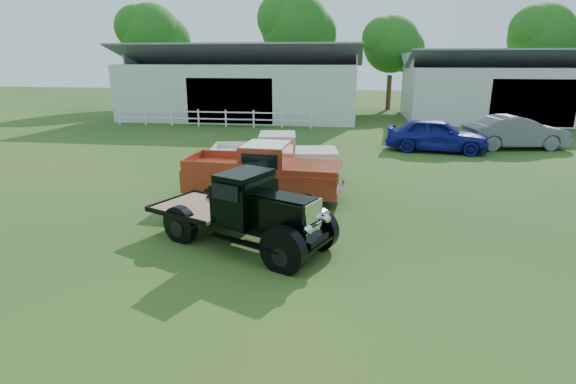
% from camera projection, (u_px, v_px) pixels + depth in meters
% --- Properties ---
extents(ground, '(120.00, 120.00, 0.00)m').
position_uv_depth(ground, '(274.00, 243.00, 11.73)').
color(ground, '#1E3D19').
extents(shed_left, '(18.80, 10.20, 5.60)m').
position_uv_depth(shed_left, '(245.00, 82.00, 36.56)').
color(shed_left, silver).
rests_on(shed_left, ground).
extents(shed_right, '(16.80, 9.20, 5.20)m').
position_uv_depth(shed_right, '(514.00, 86.00, 34.62)').
color(shed_right, silver).
rests_on(shed_right, ground).
extents(fence_rail, '(14.20, 0.16, 1.20)m').
position_uv_depth(fence_rail, '(212.00, 118.00, 31.64)').
color(fence_rail, white).
rests_on(fence_rail, ground).
extents(tree_a, '(6.30, 6.30, 10.50)m').
position_uv_depth(tree_a, '(152.00, 52.00, 44.04)').
color(tree_a, '#2A5918').
rests_on(tree_a, ground).
extents(tree_b, '(6.90, 6.90, 11.50)m').
position_uv_depth(tree_b, '(295.00, 46.00, 42.88)').
color(tree_b, '#2A5918').
rests_on(tree_b, ground).
extents(tree_c, '(5.40, 5.40, 9.00)m').
position_uv_depth(tree_c, '(391.00, 60.00, 41.03)').
color(tree_c, '#2A5918').
rests_on(tree_c, ground).
extents(tree_d, '(6.00, 6.00, 10.00)m').
position_uv_depth(tree_d, '(539.00, 54.00, 40.01)').
color(tree_d, '#2A5918').
rests_on(tree_d, ground).
extents(vintage_flatbed, '(5.27, 3.78, 1.94)m').
position_uv_depth(vintage_flatbed, '(242.00, 208.00, 11.42)').
color(vintage_flatbed, black).
rests_on(vintage_flatbed, ground).
extents(red_pickup, '(5.47, 2.35, 1.96)m').
position_uv_depth(red_pickup, '(263.00, 172.00, 15.09)').
color(red_pickup, '#9D301A').
rests_on(red_pickup, ground).
extents(white_pickup, '(5.23, 2.65, 1.84)m').
position_uv_depth(white_pickup, '(275.00, 158.00, 17.44)').
color(white_pickup, beige).
rests_on(white_pickup, ground).
extents(misc_car_blue, '(5.30, 2.76, 1.72)m').
position_uv_depth(misc_car_blue, '(436.00, 135.00, 23.11)').
color(misc_car_blue, navy).
rests_on(misc_car_blue, ground).
extents(misc_car_grey, '(5.52, 2.82, 1.73)m').
position_uv_depth(misc_car_grey, '(516.00, 132.00, 23.82)').
color(misc_car_grey, '#5B5964').
rests_on(misc_car_grey, ground).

